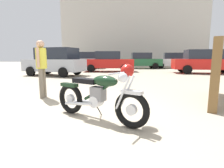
{
  "coord_description": "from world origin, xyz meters",
  "views": [
    {
      "loc": [
        1.01,
        -3.33,
        1.18
      ],
      "look_at": [
        0.46,
        1.07,
        0.5
      ],
      "focal_mm": 27.91,
      "sensor_mm": 36.0,
      "label": 1
    }
  ],
  "objects_px": {
    "vintage_motorcycle": "(100,95)",
    "dark_sedan_left": "(141,61)",
    "white_estate_far": "(108,61)",
    "blue_hatchback_right": "(208,61)",
    "silver_sedan_mid": "(173,61)",
    "red_hatchback_near": "(82,60)",
    "timber_gate": "(215,76)",
    "bystander": "(41,63)",
    "pale_sedan_back": "(55,61)"
  },
  "relations": [
    {
      "from": "white_estate_far",
      "to": "red_hatchback_near",
      "type": "relative_size",
      "value": 0.9
    },
    {
      "from": "dark_sedan_left",
      "to": "silver_sedan_mid",
      "type": "height_order",
      "value": "same"
    },
    {
      "from": "timber_gate",
      "to": "dark_sedan_left",
      "type": "height_order",
      "value": "dark_sedan_left"
    },
    {
      "from": "pale_sedan_back",
      "to": "blue_hatchback_right",
      "type": "distance_m",
      "value": 10.88
    },
    {
      "from": "white_estate_far",
      "to": "blue_hatchback_right",
      "type": "height_order",
      "value": "blue_hatchback_right"
    },
    {
      "from": "white_estate_far",
      "to": "timber_gate",
      "type": "bearing_deg",
      "value": 106.69
    },
    {
      "from": "blue_hatchback_right",
      "to": "red_hatchback_near",
      "type": "height_order",
      "value": "same"
    },
    {
      "from": "red_hatchback_near",
      "to": "blue_hatchback_right",
      "type": "bearing_deg",
      "value": 151.81
    },
    {
      "from": "white_estate_far",
      "to": "silver_sedan_mid",
      "type": "distance_m",
      "value": 8.24
    },
    {
      "from": "dark_sedan_left",
      "to": "red_hatchback_near",
      "type": "bearing_deg",
      "value": -1.19
    },
    {
      "from": "bystander",
      "to": "blue_hatchback_right",
      "type": "xyz_separation_m",
      "value": [
        8.05,
        8.99,
        -0.08
      ]
    },
    {
      "from": "white_estate_far",
      "to": "vintage_motorcycle",
      "type": "bearing_deg",
      "value": 91.24
    },
    {
      "from": "bystander",
      "to": "red_hatchback_near",
      "type": "bearing_deg",
      "value": 98.49
    },
    {
      "from": "dark_sedan_left",
      "to": "bystander",
      "type": "bearing_deg",
      "value": 70.13
    },
    {
      "from": "bystander",
      "to": "white_estate_far",
      "type": "bearing_deg",
      "value": 83.47
    },
    {
      "from": "timber_gate",
      "to": "red_hatchback_near",
      "type": "relative_size",
      "value": 0.49
    },
    {
      "from": "bystander",
      "to": "pale_sedan_back",
      "type": "distance_m",
      "value": 6.6
    },
    {
      "from": "dark_sedan_left",
      "to": "red_hatchback_near",
      "type": "xyz_separation_m",
      "value": [
        -6.37,
        -0.59,
        0.1
      ]
    },
    {
      "from": "vintage_motorcycle",
      "to": "dark_sedan_left",
      "type": "distance_m",
      "value": 15.94
    },
    {
      "from": "silver_sedan_mid",
      "to": "red_hatchback_near",
      "type": "relative_size",
      "value": 0.89
    },
    {
      "from": "white_estate_far",
      "to": "pale_sedan_back",
      "type": "xyz_separation_m",
      "value": [
        -2.92,
        -3.77,
        0.08
      ]
    },
    {
      "from": "timber_gate",
      "to": "blue_hatchback_right",
      "type": "relative_size",
      "value": 0.5
    },
    {
      "from": "white_estate_far",
      "to": "red_hatchback_near",
      "type": "bearing_deg",
      "value": -54.04
    },
    {
      "from": "pale_sedan_back",
      "to": "timber_gate",
      "type": "bearing_deg",
      "value": 150.47
    },
    {
      "from": "vintage_motorcycle",
      "to": "red_hatchback_near",
      "type": "relative_size",
      "value": 0.4
    },
    {
      "from": "pale_sedan_back",
      "to": "vintage_motorcycle",
      "type": "bearing_deg",
      "value": 131.13
    },
    {
      "from": "vintage_motorcycle",
      "to": "blue_hatchback_right",
      "type": "xyz_separation_m",
      "value": [
        6.02,
        10.6,
        0.45
      ]
    },
    {
      "from": "red_hatchback_near",
      "to": "timber_gate",
      "type": "bearing_deg",
      "value": 114.15
    },
    {
      "from": "blue_hatchback_right",
      "to": "timber_gate",
      "type": "bearing_deg",
      "value": 71.74
    },
    {
      "from": "vintage_motorcycle",
      "to": "timber_gate",
      "type": "relative_size",
      "value": 0.8
    },
    {
      "from": "timber_gate",
      "to": "pale_sedan_back",
      "type": "height_order",
      "value": "pale_sedan_back"
    },
    {
      "from": "white_estate_far",
      "to": "bystander",
      "type": "bearing_deg",
      "value": 80.8
    },
    {
      "from": "timber_gate",
      "to": "silver_sedan_mid",
      "type": "relative_size",
      "value": 0.55
    },
    {
      "from": "pale_sedan_back",
      "to": "blue_hatchback_right",
      "type": "height_order",
      "value": "pale_sedan_back"
    },
    {
      "from": "white_estate_far",
      "to": "pale_sedan_back",
      "type": "bearing_deg",
      "value": 45.76
    },
    {
      "from": "bystander",
      "to": "dark_sedan_left",
      "type": "xyz_separation_m",
      "value": [
        3.39,
        14.26,
        -0.18
      ]
    },
    {
      "from": "dark_sedan_left",
      "to": "red_hatchback_near",
      "type": "relative_size",
      "value": 0.9
    },
    {
      "from": "pale_sedan_back",
      "to": "dark_sedan_left",
      "type": "bearing_deg",
      "value": -114.6
    },
    {
      "from": "bystander",
      "to": "dark_sedan_left",
      "type": "bearing_deg",
      "value": 72.81
    },
    {
      "from": "vintage_motorcycle",
      "to": "dark_sedan_left",
      "type": "height_order",
      "value": "dark_sedan_left"
    },
    {
      "from": "bystander",
      "to": "blue_hatchback_right",
      "type": "bearing_deg",
      "value": 44.33
    },
    {
      "from": "vintage_motorcycle",
      "to": "pale_sedan_back",
      "type": "relative_size",
      "value": 0.46
    },
    {
      "from": "silver_sedan_mid",
      "to": "dark_sedan_left",
      "type": "bearing_deg",
      "value": -163.25
    },
    {
      "from": "dark_sedan_left",
      "to": "silver_sedan_mid",
      "type": "bearing_deg",
      "value": -173.77
    },
    {
      "from": "white_estate_far",
      "to": "pale_sedan_back",
      "type": "height_order",
      "value": "pale_sedan_back"
    },
    {
      "from": "silver_sedan_mid",
      "to": "pale_sedan_back",
      "type": "bearing_deg",
      "value": -132.3
    },
    {
      "from": "timber_gate",
      "to": "white_estate_far",
      "type": "relative_size",
      "value": 0.55
    },
    {
      "from": "bystander",
      "to": "white_estate_far",
      "type": "relative_size",
      "value": 0.38
    },
    {
      "from": "dark_sedan_left",
      "to": "silver_sedan_mid",
      "type": "relative_size",
      "value": 1.01
    },
    {
      "from": "red_hatchback_near",
      "to": "silver_sedan_mid",
      "type": "bearing_deg",
      "value": -177.23
    }
  ]
}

